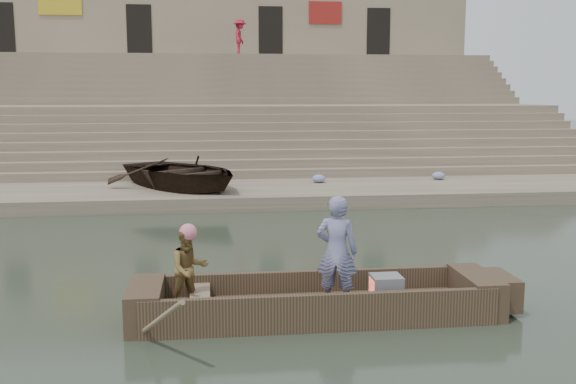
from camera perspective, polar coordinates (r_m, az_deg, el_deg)
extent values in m
plane|color=#2B3729|center=(12.97, -13.50, -6.79)|extent=(120.00, 120.00, 0.00)
cube|color=gray|center=(20.72, -11.06, -0.31)|extent=(32.00, 4.00, 0.40)
cube|color=gray|center=(28.02, -10.06, 4.54)|extent=(32.00, 3.00, 2.80)
cube|color=gray|center=(34.95, -9.51, 7.36)|extent=(32.00, 3.00, 5.20)
cube|color=gray|center=(22.92, -10.68, 0.95)|extent=(32.00, 0.50, 0.70)
cube|color=gray|center=(23.39, -10.61, 1.48)|extent=(32.00, 0.50, 1.00)
cube|color=gray|center=(23.87, -10.55, 1.99)|extent=(32.00, 0.50, 1.30)
cube|color=gray|center=(24.35, -10.49, 2.48)|extent=(32.00, 0.50, 1.60)
cube|color=gray|center=(24.83, -10.43, 2.95)|extent=(32.00, 0.50, 1.90)
cube|color=gray|center=(25.31, -10.37, 3.40)|extent=(32.00, 0.50, 2.20)
cube|color=gray|center=(25.80, -10.32, 3.84)|extent=(32.00, 0.50, 2.50)
cube|color=gray|center=(26.28, -10.26, 4.26)|extent=(32.00, 0.50, 2.80)
cube|color=gray|center=(29.76, -9.89, 5.08)|extent=(32.00, 0.50, 3.10)
cube|color=gray|center=(30.25, -9.85, 5.42)|extent=(32.00, 0.50, 3.40)
cube|color=gray|center=(30.74, -9.82, 5.76)|extent=(32.00, 0.50, 3.70)
cube|color=gray|center=(31.23, -9.78, 6.08)|extent=(32.00, 0.50, 4.00)
cube|color=gray|center=(31.72, -9.74, 6.39)|extent=(32.00, 0.50, 4.30)
cube|color=gray|center=(32.21, -9.71, 6.70)|extent=(32.00, 0.50, 4.60)
cube|color=gray|center=(32.71, -9.68, 6.99)|extent=(32.00, 0.50, 4.90)
cube|color=gray|center=(33.20, -9.64, 7.28)|extent=(32.00, 0.50, 5.20)
cube|color=tan|center=(39.00, -9.37, 11.91)|extent=(32.00, 5.00, 11.20)
cube|color=black|center=(38.08, -23.58, 12.89)|extent=(1.30, 0.18, 2.60)
cube|color=black|center=(36.76, -12.77, 13.57)|extent=(1.30, 0.18, 2.60)
cube|color=black|center=(36.76, -1.53, 13.78)|extent=(1.30, 0.18, 2.60)
cube|color=black|center=(37.80, 7.82, 13.57)|extent=(1.30, 0.18, 2.60)
cube|color=gold|center=(37.43, -19.19, 15.37)|extent=(2.20, 0.10, 1.40)
cube|color=maroon|center=(37.20, 3.25, 15.26)|extent=(1.80, 0.10, 1.20)
cube|color=brown|center=(10.21, 2.42, -10.21)|extent=(5.00, 1.30, 0.22)
cube|color=brown|center=(9.58, 3.04, -10.45)|extent=(5.20, 0.12, 0.56)
cube|color=brown|center=(10.74, 1.88, -8.28)|extent=(5.20, 0.12, 0.56)
cube|color=brown|center=(10.07, -12.25, -9.54)|extent=(0.50, 1.30, 0.60)
cube|color=brown|center=(10.84, 15.99, -8.35)|extent=(0.50, 1.30, 0.60)
cube|color=brown|center=(11.00, 17.93, -8.09)|extent=(0.35, 0.90, 0.50)
cube|color=#937A5B|center=(9.99, -7.65, -8.96)|extent=(0.30, 1.20, 0.08)
cylinder|color=#937A5B|center=(9.21, -11.82, -11.30)|extent=(1.03, 2.10, 1.36)
sphere|color=pink|center=(9.73, -8.66, -3.48)|extent=(0.26, 0.26, 0.26)
imported|color=navy|center=(9.80, 4.25, -5.19)|extent=(0.72, 0.58, 1.70)
imported|color=#2A7F2B|center=(9.86, -8.59, -6.62)|extent=(0.72, 0.65, 1.22)
cube|color=slate|center=(10.34, 8.51, -8.24)|extent=(0.46, 0.42, 0.40)
cube|color=#E5593F|center=(10.29, 7.37, -8.31)|extent=(0.04, 0.34, 0.32)
imported|color=#2D2116|center=(20.71, -9.16, 1.69)|extent=(5.69, 5.93, 1.00)
imported|color=#AB1D30|center=(34.15, -4.19, 13.27)|extent=(0.88, 1.25, 1.77)
ellipsoid|color=#3F5999|center=(21.80, 2.68, 1.17)|extent=(0.44, 0.44, 0.26)
ellipsoid|color=#3F5999|center=(23.11, 12.92, 1.40)|extent=(0.44, 0.44, 0.26)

